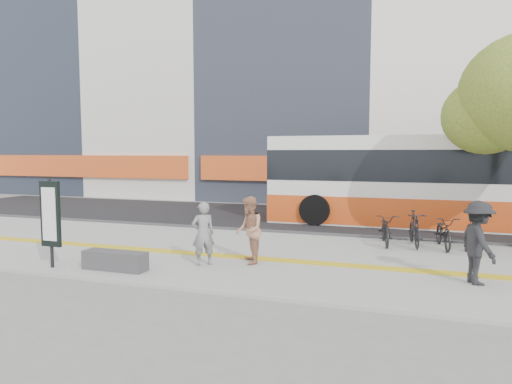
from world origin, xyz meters
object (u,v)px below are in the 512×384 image
(bus, at_px, (439,184))
(pedestrian_dark, at_px, (478,243))
(bench, at_px, (115,260))
(seated_woman, at_px, (203,234))
(pedestrian_tan, at_px, (249,230))
(signboard, at_px, (50,215))

(bus, height_order, pedestrian_dark, bus)
(bench, relative_size, pedestrian_dark, 0.89)
(seated_woman, bearing_deg, bus, -163.96)
(pedestrian_tan, bearing_deg, seated_woman, -88.01)
(bus, relative_size, pedestrian_dark, 7.28)
(signboard, bearing_deg, seated_woman, 22.70)
(bus, bearing_deg, signboard, -132.99)
(bench, bearing_deg, pedestrian_dark, 10.49)
(bench, relative_size, pedestrian_tan, 0.94)
(seated_woman, bearing_deg, bench, -7.52)
(bus, relative_size, pedestrian_tan, 7.63)
(bus, relative_size, seated_woman, 8.22)
(bench, distance_m, pedestrian_tan, 3.33)
(bench, bearing_deg, bus, 51.46)
(signboard, relative_size, seated_woman, 1.39)
(bench, distance_m, bus, 12.48)
(seated_woman, relative_size, pedestrian_dark, 0.89)
(bus, distance_m, pedestrian_dark, 8.24)
(signboard, distance_m, pedestrian_tan, 4.86)
(signboard, relative_size, pedestrian_tan, 1.29)
(signboard, xyz_separation_m, seated_woman, (3.40, 1.42, -0.50))
(pedestrian_tan, bearing_deg, bench, -84.28)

